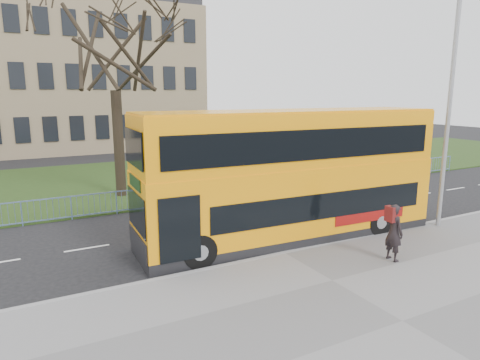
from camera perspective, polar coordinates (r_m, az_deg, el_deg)
name	(u,v)px	position (r m, az deg, el deg)	size (l,w,h in m)	color
ground	(261,242)	(16.57, 2.87, -8.31)	(120.00, 120.00, 0.00)	black
pavement	(402,323)	(11.81, 20.82, -17.40)	(80.00, 10.50, 0.12)	slate
kerb	(284,254)	(15.33, 5.90, -9.77)	(80.00, 0.20, 0.14)	gray
grass_verge	(152,177)	(29.32, -11.67, 0.36)	(80.00, 15.40, 0.08)	#203413
guard_railing	(195,193)	(22.09, -5.97, -1.78)	(40.00, 0.12, 1.10)	#6584B4
bare_tree	(114,69)	(23.90, -16.40, 14.01)	(9.45, 9.45, 13.50)	black
civic_building	(40,79)	(48.44, -25.13, 12.15)	(30.00, 15.00, 14.00)	#867255
yellow_bus	(291,172)	(16.43, 6.77, 1.02)	(11.89, 3.36, 4.93)	#FF9B0A
pedestrian	(394,232)	(15.16, 19.82, -6.60)	(0.70, 0.46, 1.93)	black
street_lamp	(447,105)	(19.18, 25.93, 8.93)	(1.93, 0.20, 9.13)	#95989D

